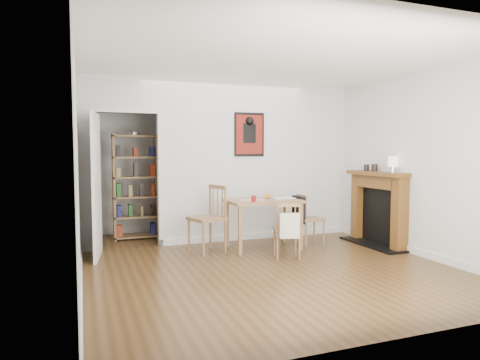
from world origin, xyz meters
name	(u,v)px	position (x,y,z in m)	size (l,w,h in m)	color
ground	(258,261)	(0.00, 0.00, 0.00)	(5.20, 5.20, 0.00)	#53351A
room_shell	(232,162)	(0.10, 1.34, 1.30)	(5.20, 5.20, 5.20)	silver
dining_table	(263,206)	(0.36, 0.66, 0.65)	(1.09, 0.69, 0.74)	olive
chair_left	(207,219)	(-0.52, 0.68, 0.49)	(0.62, 0.62, 0.98)	#967046
chair_right	(309,218)	(1.15, 0.65, 0.41)	(0.47, 0.42, 0.80)	#967046
chair_front	(287,229)	(0.45, 0.03, 0.39)	(0.49, 0.52, 0.78)	#967046
bookshelf	(136,187)	(-1.36, 2.10, 0.87)	(0.74, 0.30, 1.76)	olive
fireplace	(378,206)	(2.16, 0.25, 0.62)	(0.45, 1.25, 1.16)	brown
red_glass	(254,198)	(0.14, 0.50, 0.79)	(0.07, 0.07, 0.09)	maroon
orange_fruit	(268,196)	(0.49, 0.78, 0.78)	(0.08, 0.08, 0.08)	orange
placemat	(252,200)	(0.19, 0.68, 0.75)	(0.37, 0.28, 0.00)	beige
notebook	(283,198)	(0.72, 0.72, 0.75)	(0.33, 0.24, 0.02)	silver
mantel_lamp	(393,163)	(2.15, -0.07, 1.31)	(0.15, 0.15, 0.24)	silver
ceramic_jar_a	(375,168)	(2.15, 0.36, 1.22)	(0.10, 0.10, 0.11)	black
ceramic_jar_b	(367,168)	(2.13, 0.52, 1.21)	(0.08, 0.08, 0.10)	black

